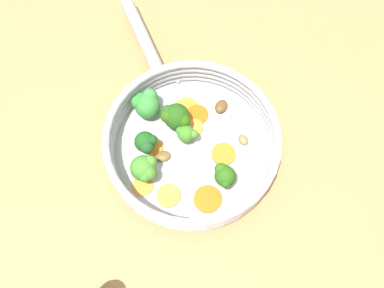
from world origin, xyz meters
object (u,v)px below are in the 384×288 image
(carrot_slice_1, at_px, (208,199))
(carrot_slice_2, at_px, (143,186))
(carrot_slice_4, at_px, (197,115))
(mushroom_piece_1, at_px, (221,106))
(carrot_slice_6, at_px, (168,196))
(broccoli_floret_3, at_px, (145,169))
(broccoli_floret_1, at_px, (186,134))
(carrot_slice_7, at_px, (155,147))
(mushroom_piece_2, at_px, (243,140))
(broccoli_floret_2, at_px, (225,176))
(broccoli_floret_4, at_px, (146,104))
(carrot_slice_3, at_px, (187,109))
(broccoli_floret_5, at_px, (176,116))
(carrot_slice_0, at_px, (223,154))
(mushroom_piece_0, at_px, (163,156))
(carrot_slice_5, at_px, (194,128))
(broccoli_floret_0, at_px, (146,143))
(skillet, at_px, (192,149))

(carrot_slice_1, relative_size, carrot_slice_2, 1.31)
(carrot_slice_4, xyz_separation_m, mushroom_piece_1, (-0.03, 0.04, 0.00))
(carrot_slice_6, relative_size, broccoli_floret_3, 0.82)
(broccoli_floret_1, bearing_deg, carrot_slice_4, 171.94)
(carrot_slice_7, relative_size, mushroom_piece_2, 1.34)
(broccoli_floret_2, xyz_separation_m, broccoli_floret_4, (-0.10, -0.17, -0.00))
(carrot_slice_2, bearing_deg, carrot_slice_3, 167.96)
(broccoli_floret_5, xyz_separation_m, mushroom_piece_2, (0.00, 0.13, -0.03))
(carrot_slice_0, distance_m, broccoli_floret_2, 0.06)
(carrot_slice_1, bearing_deg, mushroom_piece_0, -120.32)
(carrot_slice_1, height_order, broccoli_floret_2, broccoli_floret_2)
(carrot_slice_0, height_order, broccoli_floret_3, broccoli_floret_3)
(broccoli_floret_2, height_order, broccoli_floret_4, same)
(carrot_slice_3, height_order, carrot_slice_6, carrot_slice_6)
(carrot_slice_3, relative_size, broccoli_floret_1, 1.19)
(broccoli_floret_2, height_order, mushroom_piece_2, broccoli_floret_2)
(carrot_slice_1, relative_size, carrot_slice_5, 1.46)
(carrot_slice_6, bearing_deg, mushroom_piece_0, -156.55)
(carrot_slice_3, bearing_deg, carrot_slice_2, -12.04)
(carrot_slice_3, bearing_deg, broccoli_floret_0, -25.86)
(carrot_slice_0, height_order, mushroom_piece_0, mushroom_piece_0)
(skillet, relative_size, carrot_slice_7, 9.59)
(carrot_slice_0, bearing_deg, broccoli_floret_1, -100.32)
(carrot_slice_2, xyz_separation_m, mushroom_piece_0, (-0.06, 0.02, 0.00))
(mushroom_piece_1, bearing_deg, broccoli_floret_1, -31.16)
(carrot_slice_1, xyz_separation_m, broccoli_floret_2, (-0.04, 0.02, 0.03))
(broccoli_floret_3, height_order, broccoli_floret_4, broccoli_floret_3)
(carrot_slice_0, relative_size, broccoli_floret_1, 1.09)
(carrot_slice_1, relative_size, carrot_slice_3, 1.02)
(skillet, height_order, carrot_slice_1, carrot_slice_1)
(carrot_slice_4, relative_size, broccoli_floret_4, 0.77)
(carrot_slice_1, xyz_separation_m, broccoli_floret_1, (-0.10, -0.06, 0.02))
(carrot_slice_7, distance_m, broccoli_floret_2, 0.14)
(carrot_slice_6, bearing_deg, broccoli_floret_2, 119.84)
(broccoli_floret_5, relative_size, mushroom_piece_0, 2.05)
(carrot_slice_2, distance_m, carrot_slice_7, 0.07)
(carrot_slice_5, height_order, broccoli_floret_0, broccoli_floret_0)
(carrot_slice_7, bearing_deg, mushroom_piece_2, 109.44)
(carrot_slice_1, height_order, broccoli_floret_4, broccoli_floret_4)
(carrot_slice_3, xyz_separation_m, broccoli_floret_3, (0.14, -0.04, 0.03))
(skillet, distance_m, broccoli_floret_4, 0.12)
(broccoli_floret_1, bearing_deg, carrot_slice_0, 79.68)
(carrot_slice_1, relative_size, mushroom_piece_2, 2.12)
(broccoli_floret_0, relative_size, broccoli_floret_1, 1.23)
(broccoli_floret_0, height_order, mushroom_piece_1, broccoli_floret_0)
(carrot_slice_2, bearing_deg, skillet, 145.03)
(skillet, bearing_deg, broccoli_floret_2, 54.52)
(carrot_slice_7, xyz_separation_m, broccoli_floret_4, (-0.07, -0.03, 0.03))
(mushroom_piece_0, bearing_deg, carrot_slice_6, 23.45)
(carrot_slice_2, height_order, broccoli_floret_5, broccoli_floret_5)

